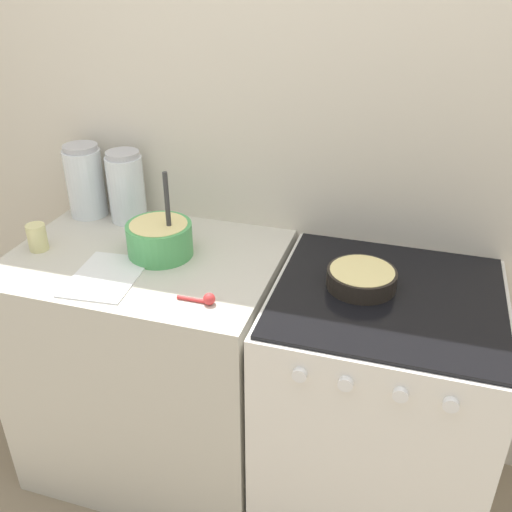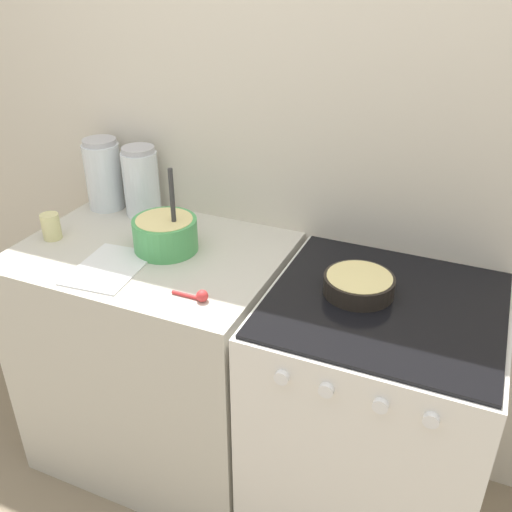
{
  "view_description": "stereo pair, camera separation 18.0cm",
  "coord_description": "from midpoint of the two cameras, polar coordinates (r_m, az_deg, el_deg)",
  "views": [
    {
      "loc": [
        0.4,
        -1.15,
        1.84
      ],
      "look_at": [
        -0.06,
        0.35,
        0.97
      ],
      "focal_mm": 40.0,
      "sensor_mm": 36.0,
      "label": 1
    },
    {
      "loc": [
        0.57,
        -1.09,
        1.84
      ],
      "look_at": [
        -0.06,
        0.35,
        0.97
      ],
      "focal_mm": 40.0,
      "sensor_mm": 36.0,
      "label": 2
    }
  ],
  "objects": [
    {
      "name": "wall_back",
      "position": [
        1.98,
        1.89,
        10.08
      ],
      "size": [
        4.79,
        0.05,
        2.4
      ],
      "color": "beige",
      "rests_on": "ground_plane"
    },
    {
      "name": "countertop_cabinet",
      "position": [
        2.21,
        -12.42,
        -10.51
      ],
      "size": [
        0.89,
        0.67,
        0.92
      ],
      "color": "beige",
      "rests_on": "ground_plane"
    },
    {
      "name": "stove",
      "position": [
        2.01,
        9.11,
        -14.92
      ],
      "size": [
        0.7,
        0.68,
        0.92
      ],
      "color": "white",
      "rests_on": "ground_plane"
    },
    {
      "name": "mixing_bowl",
      "position": [
        1.92,
        -12.27,
        1.78
      ],
      "size": [
        0.22,
        0.22,
        0.3
      ],
      "color": "#4CA559",
      "rests_on": "countertop_cabinet"
    },
    {
      "name": "baking_pan",
      "position": [
        1.73,
        7.61,
        -2.28
      ],
      "size": [
        0.21,
        0.21,
        0.06
      ],
      "color": "black",
      "rests_on": "stove"
    },
    {
      "name": "storage_jar_left",
      "position": [
        2.27,
        -18.86,
        6.65
      ],
      "size": [
        0.14,
        0.14,
        0.27
      ],
      "color": "silver",
      "rests_on": "countertop_cabinet"
    },
    {
      "name": "storage_jar_middle",
      "position": [
        2.18,
        -15.14,
        6.21
      ],
      "size": [
        0.13,
        0.13,
        0.27
      ],
      "color": "silver",
      "rests_on": "countertop_cabinet"
    },
    {
      "name": "tin_can",
      "position": [
        2.09,
        -23.38,
        1.67
      ],
      "size": [
        0.06,
        0.06,
        0.09
      ],
      "color": "beige",
      "rests_on": "countertop_cabinet"
    },
    {
      "name": "recipe_page",
      "position": [
        1.86,
        -17.48,
        -2.04
      ],
      "size": [
        0.23,
        0.3,
        0.01
      ],
      "color": "white",
      "rests_on": "countertop_cabinet"
    },
    {
      "name": "measuring_spoon",
      "position": [
        1.66,
        -8.19,
        -4.38
      ],
      "size": [
        0.12,
        0.04,
        0.04
      ],
      "color": "red",
      "rests_on": "countertop_cabinet"
    }
  ]
}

